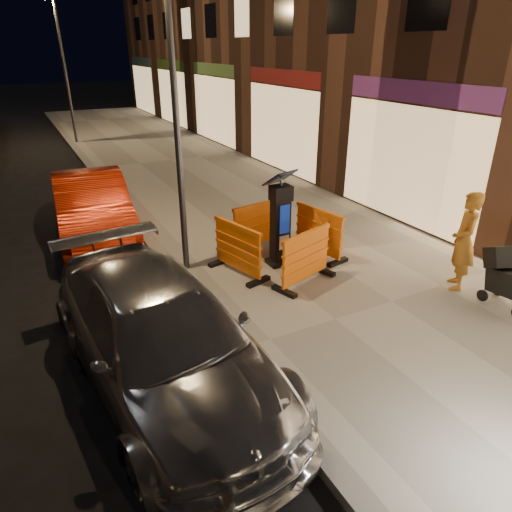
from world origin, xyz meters
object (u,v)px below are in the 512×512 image
parking_kiosk (280,221)px  barrier_bldgside (318,232)px  car_red (97,236)px  barrier_kerbside (238,249)px  barrier_back (258,226)px  stroller (512,279)px  man (464,241)px  barrier_front (306,258)px  car_silver (167,381)px

parking_kiosk → barrier_bldgside: 1.04m
barrier_bldgside → car_red: 5.46m
parking_kiosk → barrier_kerbside: size_ratio=1.40×
parking_kiosk → barrier_kerbside: bearing=167.2°
barrier_back → barrier_bldgside: (0.95, -0.95, 0.00)m
barrier_kerbside → stroller: same height
barrier_kerbside → car_red: size_ratio=0.29×
man → stroller: size_ratio=1.77×
barrier_front → car_silver: size_ratio=0.26×
car_silver → man: 5.68m
car_silver → car_red: car_red is taller
car_silver → stroller: size_ratio=4.91×
car_red → stroller: 9.00m
barrier_kerbside → man: size_ratio=0.73×
parking_kiosk → barrier_bldgside: (0.95, 0.00, -0.41)m
stroller → barrier_front: bearing=158.2°
barrier_bldgside → car_silver: bearing=108.2°
barrier_bldgside → car_red: size_ratio=0.29×
barrier_bldgside → car_red: bearing=36.4°
car_silver → man: (5.58, -0.12, 1.07)m
barrier_front → parking_kiosk: bearing=72.2°
barrier_kerbside → barrier_front: bearing=-149.8°
barrier_kerbside → parking_kiosk: bearing=-104.8°
barrier_back → barrier_front: bearing=-99.8°
barrier_back → car_red: bearing=128.1°
barrier_bldgside → stroller: size_ratio=1.28×
barrier_back → car_silver: 4.57m
barrier_back → car_silver: barrier_back is taller
car_red → parking_kiosk: bearing=-46.3°
barrier_back → stroller: (2.62, -4.24, -0.00)m
parking_kiosk → barrier_front: size_ratio=1.40×
stroller → parking_kiosk: bearing=148.5°
parking_kiosk → stroller: 4.23m
parking_kiosk → barrier_back: (0.00, 0.95, -0.41)m
car_red → stroller: (5.65, -6.98, 0.67)m
car_red → man: bearing=-43.8°
car_silver → stroller: stroller is taller
barrier_back → car_red: 4.14m
car_red → man: 8.23m
stroller → barrier_bldgside: bearing=136.9°
car_red → barrier_bldgside: bearing=-38.5°
barrier_back → barrier_kerbside: size_ratio=1.00×
man → car_red: bearing=-98.2°
barrier_back → stroller: size_ratio=1.28×
parking_kiosk → barrier_bldgside: size_ratio=1.40×
barrier_front → stroller: same height
barrier_front → man: (2.42, -1.44, 0.40)m
barrier_back → barrier_bldgside: 1.34m
barrier_back → stroller: 4.99m
man → barrier_bldgside: bearing=-108.5°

